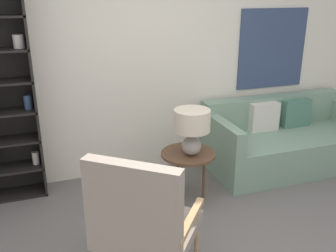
{
  "coord_description": "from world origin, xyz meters",
  "views": [
    {
      "loc": [
        -1.12,
        -1.92,
        2.01
      ],
      "look_at": [
        -0.11,
        0.97,
        0.9
      ],
      "focal_mm": 40.0,
      "sensor_mm": 36.0,
      "label": 1
    }
  ],
  "objects": [
    {
      "name": "wall_back",
      "position": [
        0.03,
        2.03,
        1.35
      ],
      "size": [
        6.4,
        0.08,
        2.7
      ],
      "color": "silver",
      "rests_on": "ground_plane"
    },
    {
      "name": "table_lamp",
      "position": [
        0.18,
        1.12,
        0.82
      ],
      "size": [
        0.34,
        0.34,
        0.45
      ],
      "color": "#A59E93",
      "rests_on": "side_table"
    },
    {
      "name": "side_table",
      "position": [
        0.16,
        1.17,
        0.47
      ],
      "size": [
        0.53,
        0.53,
        0.52
      ],
      "color": "brown",
      "rests_on": "ground_plane"
    },
    {
      "name": "armchair",
      "position": [
        -0.59,
        0.14,
        0.59
      ],
      "size": [
        0.88,
        0.88,
        1.05
      ],
      "color": "tan",
      "rests_on": "ground_plane"
    },
    {
      "name": "couch",
      "position": [
        1.58,
        1.56,
        0.3
      ],
      "size": [
        1.89,
        0.89,
        0.79
      ],
      "color": "gray",
      "rests_on": "ground_plane"
    }
  ]
}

